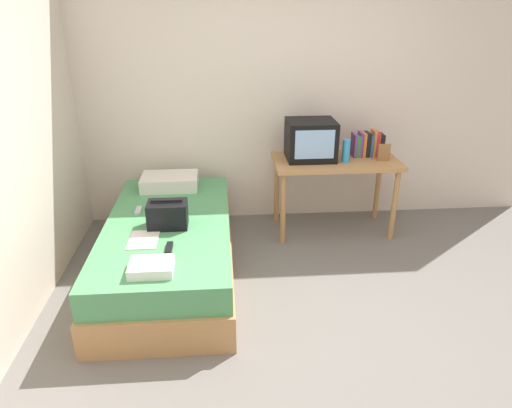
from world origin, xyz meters
name	(u,v)px	position (x,y,z in m)	size (l,w,h in m)	color
ground_plane	(316,334)	(0.00, 0.00, 0.00)	(8.00, 8.00, 0.00)	slate
wall_back	(282,90)	(0.00, 2.00, 1.30)	(5.20, 0.10, 2.60)	beige
bed	(170,249)	(-1.04, 0.85, 0.24)	(1.00, 2.00, 0.48)	#B27F4C
desk	(335,169)	(0.46, 1.55, 0.64)	(1.16, 0.60, 0.73)	#B27F4C
tv	(311,140)	(0.22, 1.59, 0.91)	(0.44, 0.39, 0.36)	black
water_bottle	(346,151)	(0.53, 1.46, 0.84)	(0.07, 0.07, 0.21)	#3399DB
book_row	(368,144)	(0.78, 1.64, 0.84)	(0.29, 0.16, 0.25)	#7A3D89
picture_frame	(384,153)	(0.88, 1.47, 0.81)	(0.11, 0.02, 0.16)	olive
pillow	(170,182)	(-1.09, 1.58, 0.54)	(0.52, 0.34, 0.12)	silver
handbag	(168,214)	(-1.03, 0.76, 0.58)	(0.30, 0.20, 0.23)	black
magazine	(144,240)	(-1.19, 0.55, 0.48)	(0.21, 0.29, 0.01)	white
remote_dark	(169,248)	(-0.99, 0.39, 0.49)	(0.04, 0.16, 0.02)	black
remote_silver	(138,210)	(-1.30, 1.06, 0.49)	(0.04, 0.14, 0.02)	#B7B7BC
folded_towel	(151,267)	(-1.07, 0.10, 0.51)	(0.28, 0.22, 0.07)	white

